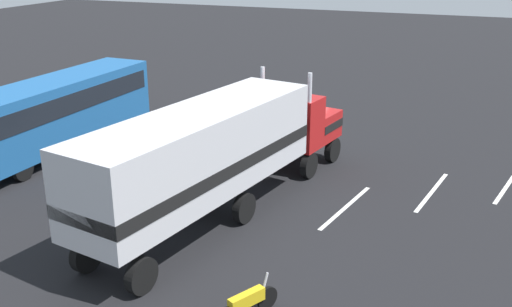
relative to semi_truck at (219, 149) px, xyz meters
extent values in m
plane|color=black|center=(6.90, -0.63, -2.52)|extent=(120.00, 120.00, 0.00)
cube|color=silver|center=(2.21, -4.13, -2.52)|extent=(4.35, 0.97, 0.01)
cube|color=silver|center=(4.89, -6.98, -2.52)|extent=(4.37, 0.87, 0.01)
cube|color=silver|center=(6.72, -9.77, -2.52)|extent=(4.34, 1.08, 0.01)
cube|color=#B21919|center=(6.72, -1.26, -0.82)|extent=(2.23, 2.79, 1.20)
cube|color=#B21919|center=(5.15, -0.96, -0.32)|extent=(1.83, 2.71, 2.20)
cube|color=silver|center=(7.64, -1.43, -0.82)|extent=(0.46, 2.08, 1.08)
cube|color=black|center=(6.72, -1.26, -0.76)|extent=(2.23, 2.83, 0.36)
cylinder|color=silver|center=(4.81, 0.22, 0.28)|extent=(0.18, 0.18, 3.40)
cylinder|color=silver|center=(4.41, -1.95, 0.28)|extent=(0.18, 0.18, 3.40)
cube|color=silver|center=(-1.10, 0.20, 0.23)|extent=(10.80, 4.48, 2.80)
cube|color=black|center=(-1.10, 0.20, -0.19)|extent=(10.81, 4.52, 0.44)
cylinder|color=silver|center=(5.80, 0.24, -1.57)|extent=(1.40, 0.87, 0.64)
cylinder|color=black|center=(7.22, -0.23, -1.97)|extent=(1.14, 0.50, 1.10)
cylinder|color=black|center=(6.81, -2.39, -1.97)|extent=(1.14, 0.50, 1.10)
cylinder|color=black|center=(4.96, 0.19, -1.97)|extent=(1.14, 0.50, 1.10)
cylinder|color=black|center=(4.55, -1.97, -1.97)|extent=(1.14, 0.50, 1.10)
cylinder|color=black|center=(0.09, 1.10, -1.97)|extent=(1.14, 0.50, 1.10)
cylinder|color=black|center=(-0.31, -1.07, -1.97)|extent=(1.14, 0.50, 1.10)
cylinder|color=black|center=(-5.07, 2.06, -1.97)|extent=(1.14, 0.50, 1.10)
cylinder|color=black|center=(-5.48, -0.11, -1.97)|extent=(1.14, 0.50, 1.10)
cylinder|color=black|center=(-0.69, 3.10, -2.11)|extent=(0.18, 0.18, 0.82)
cylinder|color=black|center=(-0.82, 3.18, -2.11)|extent=(0.18, 0.18, 0.82)
cylinder|color=gray|center=(-0.76, 3.14, -1.41)|extent=(0.34, 0.34, 0.58)
sphere|color=tan|center=(-0.76, 3.14, -1.01)|extent=(0.23, 0.23, 0.23)
cube|color=black|center=(-0.65, 3.31, -1.39)|extent=(0.31, 0.28, 0.36)
cube|color=#1E5999|center=(3.62, 9.95, -0.57)|extent=(11.09, 2.97, 2.90)
cube|color=black|center=(3.62, 9.95, 0.01)|extent=(10.43, 2.99, 0.90)
cylinder|color=black|center=(7.76, 10.92, -2.02)|extent=(1.01, 0.32, 1.00)
cylinder|color=black|center=(7.67, 8.67, -2.02)|extent=(1.01, 0.32, 1.00)
cylinder|color=black|center=(-0.12, 8.97, -2.02)|extent=(1.01, 0.32, 1.00)
cylinder|color=black|center=(-4.91, -3.67, -2.19)|extent=(0.63, 0.39, 0.66)
cube|color=gold|center=(-5.55, -3.33, -1.91)|extent=(1.09, 0.72, 0.36)
cylinder|color=silver|center=(-4.99, -3.62, -1.74)|extent=(0.28, 0.19, 0.69)
camera|label=1|loc=(-17.66, -8.40, 6.87)|focal=41.38mm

